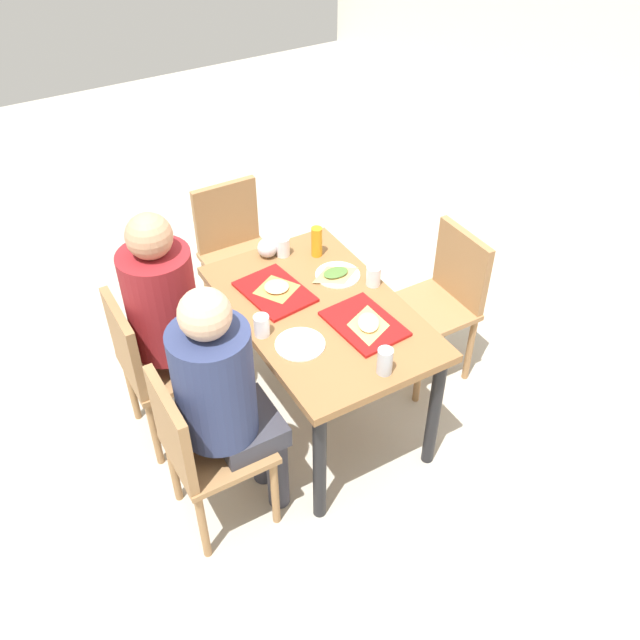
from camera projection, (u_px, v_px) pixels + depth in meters
name	position (u px, v px, depth m)	size (l,w,h in m)	color
ground_plane	(320.00, 415.00, 3.67)	(10.00, 10.00, 0.02)	#B2AD9E
main_table	(320.00, 324.00, 3.27)	(1.17, 0.74, 0.72)	olive
chair_near_left	(150.00, 361.00, 3.25)	(0.40, 0.40, 0.85)	#9E7247
chair_near_right	(199.00, 446.00, 2.86)	(0.40, 0.40, 0.85)	#9E7247
chair_far_side	(444.00, 295.00, 3.63)	(0.40, 0.40, 0.85)	#9E7247
chair_left_end	(235.00, 246.00, 3.98)	(0.40, 0.40, 0.85)	#9E7247
person_in_red	(171.00, 311.00, 3.14)	(0.32, 0.42, 1.26)	#383842
person_in_brown_jacket	(224.00, 392.00, 2.76)	(0.32, 0.42, 1.26)	#383842
tray_red_near	(275.00, 292.00, 3.28)	(0.36, 0.26, 0.02)	#B21414
tray_red_far	(364.00, 324.00, 3.10)	(0.36, 0.26, 0.02)	#B21414
paper_plate_center	(338.00, 275.00, 3.39)	(0.22, 0.22, 0.01)	white
paper_plate_near_edge	(300.00, 344.00, 3.01)	(0.22, 0.22, 0.01)	white
pizza_slice_a	(277.00, 288.00, 3.28)	(0.20, 0.20, 0.02)	#C68C47
pizza_slice_b	(368.00, 323.00, 3.08)	(0.24, 0.22, 0.02)	#DBAD60
pizza_slice_c	(336.00, 274.00, 3.38)	(0.13, 0.19, 0.02)	#DBAD60
plastic_cup_a	(373.00, 276.00, 3.31)	(0.07, 0.07, 0.10)	white
plastic_cup_b	(262.00, 326.00, 3.03)	(0.07, 0.07, 0.10)	white
plastic_cup_c	(283.00, 247.00, 3.50)	(0.07, 0.07, 0.10)	white
soda_can	(385.00, 361.00, 2.84)	(0.07, 0.07, 0.12)	#B7BCC6
condiment_bottle	(317.00, 242.00, 3.48)	(0.06, 0.06, 0.16)	orange
foil_bundle	(267.00, 248.00, 3.49)	(0.10, 0.10, 0.10)	silver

